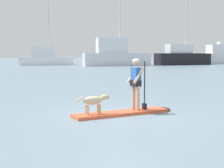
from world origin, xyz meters
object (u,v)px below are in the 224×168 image
(dog, at_px, (94,101))
(moored_boat_far_port, at_px, (221,57))
(person_paddler, at_px, (136,81))
(moored_boat_far_starboard, at_px, (115,55))
(moored_boat_center, at_px, (45,58))
(moored_boat_port, at_px, (182,57))
(paddleboard, at_px, (127,112))

(dog, height_order, moored_boat_far_port, moored_boat_far_port)
(person_paddler, distance_m, moored_boat_far_port, 60.01)
(dog, bearing_deg, moored_boat_far_starboard, 71.83)
(dog, bearing_deg, moored_boat_far_port, 50.93)
(person_paddler, height_order, moored_boat_far_port, moored_boat_far_port)
(moored_boat_far_starboard, distance_m, moored_boat_far_port, 24.87)
(moored_boat_center, xyz_separation_m, moored_boat_port, (24.69, -5.58, 0.20))
(dog, bearing_deg, moored_boat_center, 86.71)
(paddleboard, distance_m, moored_boat_far_port, 60.29)
(moored_boat_far_starboard, xyz_separation_m, moored_boat_port, (13.43, 0.99, -0.29))
(paddleboard, distance_m, person_paddler, 1.08)
(paddleboard, distance_m, moored_boat_center, 49.36)
(dog, relative_size, moored_boat_center, 0.09)
(dog, xyz_separation_m, moored_boat_far_port, (38.56, 47.49, 1.00))
(person_paddler, distance_m, dog, 1.62)
(dog, xyz_separation_m, moored_boat_port, (27.53, 43.96, 1.00))
(person_paddler, height_order, dog, person_paddler)
(dog, xyz_separation_m, moored_boat_center, (2.85, 49.54, 0.79))
(moored_boat_port, bearing_deg, paddleboard, -121.11)
(moored_boat_far_port, bearing_deg, person_paddler, -128.15)
(person_paddler, bearing_deg, moored_boat_far_port, 51.85)
(moored_boat_far_starboard, height_order, moored_boat_port, moored_boat_port)
(paddleboard, relative_size, moored_boat_center, 0.29)
(moored_boat_far_starboard, bearing_deg, moored_boat_far_port, 10.46)
(dog, distance_m, moored_boat_port, 51.88)
(person_paddler, relative_size, moored_boat_far_port, 0.16)
(dog, height_order, moored_boat_far_starboard, moored_boat_far_starboard)
(paddleboard, bearing_deg, moored_boat_far_starboard, 73.14)
(moored_boat_far_starboard, bearing_deg, dog, -108.17)
(paddleboard, xyz_separation_m, moored_boat_port, (26.39, 43.73, 1.45))
(person_paddler, xyz_separation_m, moored_boat_far_port, (37.07, 47.19, 0.43))
(moored_boat_port, relative_size, moored_boat_far_port, 1.16)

